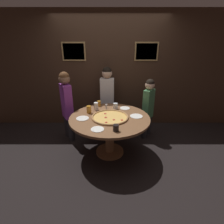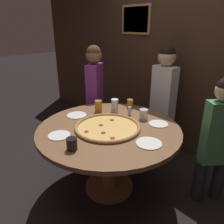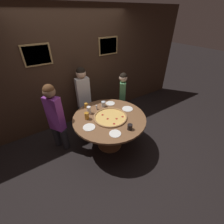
{
  "view_description": "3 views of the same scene",
  "coord_description": "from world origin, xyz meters",
  "px_view_note": "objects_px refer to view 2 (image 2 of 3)",
  "views": [
    {
      "loc": [
        0.04,
        -2.79,
        2.01
      ],
      "look_at": [
        0.05,
        -0.05,
        0.86
      ],
      "focal_mm": 28.0,
      "sensor_mm": 36.0,
      "label": 1
    },
    {
      "loc": [
        1.44,
        -1.31,
        1.68
      ],
      "look_at": [
        0.05,
        -0.0,
        0.92
      ],
      "focal_mm": 35.0,
      "sensor_mm": 36.0,
      "label": 2
    },
    {
      "loc": [
        -1.26,
        -1.97,
        2.44
      ],
      "look_at": [
        0.1,
        0.06,
        0.79
      ],
      "focal_mm": 24.0,
      "sensor_mm": 36.0,
      "label": 3
    }
  ],
  "objects_px": {
    "diner_side_left": "(217,136)",
    "drink_cup_front_edge": "(144,114)",
    "drink_cup_near_left": "(115,105)",
    "white_plate_near_front": "(158,124)",
    "drink_cup_near_right": "(130,104)",
    "drink_cup_far_left": "(72,144)",
    "giant_pizza": "(108,127)",
    "dining_table": "(109,140)",
    "drink_cup_centre_back": "(98,106)",
    "white_plate_far_back": "(149,143)",
    "white_plate_right_side": "(77,115)",
    "white_plate_left_side": "(59,135)",
    "diner_side_right": "(95,91)",
    "condiment_shaker": "(130,111)",
    "diner_far_right": "(163,96)"
  },
  "relations": [
    {
      "from": "diner_side_left",
      "to": "drink_cup_front_edge",
      "type": "bearing_deg",
      "value": -32.96
    },
    {
      "from": "drink_cup_near_left",
      "to": "white_plate_near_front",
      "type": "distance_m",
      "value": 0.57
    },
    {
      "from": "drink_cup_near_right",
      "to": "drink_cup_front_edge",
      "type": "height_order",
      "value": "drink_cup_front_edge"
    },
    {
      "from": "drink_cup_far_left",
      "to": "drink_cup_front_edge",
      "type": "bearing_deg",
      "value": 89.37
    },
    {
      "from": "giant_pizza",
      "to": "drink_cup_far_left",
      "type": "bearing_deg",
      "value": -79.06
    },
    {
      "from": "drink_cup_near_left",
      "to": "drink_cup_far_left",
      "type": "bearing_deg",
      "value": -66.43
    },
    {
      "from": "drink_cup_near_right",
      "to": "dining_table",
      "type": "bearing_deg",
      "value": -68.07
    },
    {
      "from": "drink_cup_front_edge",
      "to": "white_plate_near_front",
      "type": "height_order",
      "value": "drink_cup_front_edge"
    },
    {
      "from": "drink_cup_centre_back",
      "to": "white_plate_far_back",
      "type": "distance_m",
      "value": 0.87
    },
    {
      "from": "white_plate_right_side",
      "to": "dining_table",
      "type": "bearing_deg",
      "value": 7.46
    },
    {
      "from": "drink_cup_near_right",
      "to": "diner_side_left",
      "type": "relative_size",
      "value": 0.08
    },
    {
      "from": "dining_table",
      "to": "white_plate_left_side",
      "type": "xyz_separation_m",
      "value": [
        -0.18,
        -0.45,
        0.15
      ]
    },
    {
      "from": "giant_pizza",
      "to": "white_plate_left_side",
      "type": "relative_size",
      "value": 3.2
    },
    {
      "from": "diner_side_right",
      "to": "drink_cup_far_left",
      "type": "bearing_deg",
      "value": -168.17
    },
    {
      "from": "drink_cup_centre_back",
      "to": "drink_cup_near_left",
      "type": "xyz_separation_m",
      "value": [
        0.12,
        0.15,
        0.01
      ]
    },
    {
      "from": "drink_cup_near_right",
      "to": "drink_cup_near_left",
      "type": "height_order",
      "value": "drink_cup_near_left"
    },
    {
      "from": "dining_table",
      "to": "white_plate_near_front",
      "type": "bearing_deg",
      "value": 54.54
    },
    {
      "from": "drink_cup_far_left",
      "to": "white_plate_far_back",
      "type": "distance_m",
      "value": 0.65
    },
    {
      "from": "drink_cup_far_left",
      "to": "white_plate_far_back",
      "type": "bearing_deg",
      "value": 54.77
    },
    {
      "from": "white_plate_near_front",
      "to": "white_plate_left_side",
      "type": "bearing_deg",
      "value": -118.65
    },
    {
      "from": "drink_cup_centre_back",
      "to": "diner_side_right",
      "type": "xyz_separation_m",
      "value": [
        -0.49,
        0.35,
        0.01
      ]
    },
    {
      "from": "drink_cup_front_edge",
      "to": "white_plate_right_side",
      "type": "relative_size",
      "value": 0.51
    },
    {
      "from": "drink_cup_front_edge",
      "to": "white_plate_far_back",
      "type": "xyz_separation_m",
      "value": [
        0.36,
        -0.37,
        -0.05
      ]
    },
    {
      "from": "dining_table",
      "to": "condiment_shaker",
      "type": "bearing_deg",
      "value": 100.41
    },
    {
      "from": "condiment_shaker",
      "to": "diner_side_right",
      "type": "height_order",
      "value": "diner_side_right"
    },
    {
      "from": "condiment_shaker",
      "to": "diner_far_right",
      "type": "xyz_separation_m",
      "value": [
        0.0,
        0.64,
        0.04
      ]
    },
    {
      "from": "drink_cup_far_left",
      "to": "diner_far_right",
      "type": "xyz_separation_m",
      "value": [
        -0.17,
        1.52,
        0.04
      ]
    },
    {
      "from": "white_plate_right_side",
      "to": "white_plate_left_side",
      "type": "bearing_deg",
      "value": -53.75
    },
    {
      "from": "drink_cup_front_edge",
      "to": "white_plate_near_front",
      "type": "bearing_deg",
      "value": 3.72
    },
    {
      "from": "drink_cup_near_right",
      "to": "white_plate_left_side",
      "type": "relative_size",
      "value": 0.52
    },
    {
      "from": "drink_cup_front_edge",
      "to": "diner_side_left",
      "type": "xyz_separation_m",
      "value": [
        0.69,
        0.23,
        -0.07
      ]
    },
    {
      "from": "dining_table",
      "to": "white_plate_left_side",
      "type": "height_order",
      "value": "white_plate_left_side"
    },
    {
      "from": "white_plate_far_back",
      "to": "white_plate_right_side",
      "type": "height_order",
      "value": "same"
    },
    {
      "from": "white_plate_far_back",
      "to": "condiment_shaker",
      "type": "xyz_separation_m",
      "value": [
        -0.54,
        0.35,
        0.05
      ]
    },
    {
      "from": "white_plate_far_back",
      "to": "white_plate_left_side",
      "type": "height_order",
      "value": "same"
    },
    {
      "from": "white_plate_left_side",
      "to": "diner_side_left",
      "type": "bearing_deg",
      "value": 48.02
    },
    {
      "from": "drink_cup_near_right",
      "to": "diner_far_right",
      "type": "height_order",
      "value": "diner_far_right"
    },
    {
      "from": "drink_cup_centre_back",
      "to": "diner_far_right",
      "type": "relative_size",
      "value": 0.09
    },
    {
      "from": "drink_cup_near_right",
      "to": "white_plate_near_front",
      "type": "xyz_separation_m",
      "value": [
        0.52,
        -0.14,
        -0.05
      ]
    },
    {
      "from": "giant_pizza",
      "to": "drink_cup_near_right",
      "type": "relative_size",
      "value": 6.13
    },
    {
      "from": "condiment_shaker",
      "to": "diner_side_right",
      "type": "bearing_deg",
      "value": 169.05
    },
    {
      "from": "white_plate_far_back",
      "to": "condiment_shaker",
      "type": "bearing_deg",
      "value": 147.17
    },
    {
      "from": "white_plate_far_back",
      "to": "drink_cup_front_edge",
      "type": "bearing_deg",
      "value": 134.15
    },
    {
      "from": "white_plate_far_back",
      "to": "diner_side_left",
      "type": "bearing_deg",
      "value": 61.39
    },
    {
      "from": "drink_cup_near_left",
      "to": "white_plate_right_side",
      "type": "relative_size",
      "value": 0.69
    },
    {
      "from": "dining_table",
      "to": "giant_pizza",
      "type": "relative_size",
      "value": 2.18
    },
    {
      "from": "giant_pizza",
      "to": "drink_cup_near_right",
      "type": "bearing_deg",
      "value": 111.75
    },
    {
      "from": "white_plate_far_back",
      "to": "diner_side_right",
      "type": "distance_m",
      "value": 1.44
    },
    {
      "from": "giant_pizza",
      "to": "drink_cup_near_left",
      "type": "distance_m",
      "value": 0.46
    },
    {
      "from": "drink_cup_front_edge",
      "to": "white_plate_left_side",
      "type": "distance_m",
      "value": 0.9
    }
  ]
}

